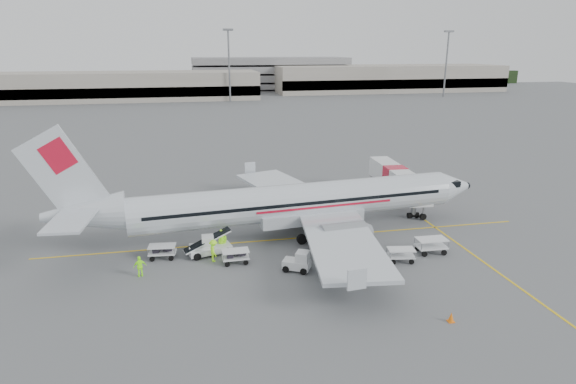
% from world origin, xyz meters
% --- Properties ---
extents(ground, '(360.00, 360.00, 0.00)m').
position_xyz_m(ground, '(0.00, 0.00, 0.00)').
color(ground, '#56595B').
extents(stripe_lead, '(44.00, 0.20, 0.01)m').
position_xyz_m(stripe_lead, '(0.00, 0.00, 0.01)').
color(stripe_lead, yellow).
rests_on(stripe_lead, ground).
extents(stripe_cross, '(0.20, 20.00, 0.01)m').
position_xyz_m(stripe_cross, '(14.00, -8.00, 0.01)').
color(stripe_cross, yellow).
rests_on(stripe_cross, ground).
extents(terminal_west, '(110.00, 22.00, 9.00)m').
position_xyz_m(terminal_west, '(-40.00, 130.00, 4.50)').
color(terminal_west, gray).
rests_on(terminal_west, ground).
extents(terminal_east, '(90.00, 26.00, 10.00)m').
position_xyz_m(terminal_east, '(70.00, 145.00, 5.00)').
color(terminal_east, gray).
rests_on(terminal_east, ground).
extents(parking_garage, '(62.00, 24.00, 14.00)m').
position_xyz_m(parking_garage, '(25.00, 160.00, 7.00)').
color(parking_garage, slate).
rests_on(parking_garage, ground).
extents(treeline, '(300.00, 3.00, 6.00)m').
position_xyz_m(treeline, '(0.00, 175.00, 3.00)').
color(treeline, black).
rests_on(treeline, ground).
extents(mast_center, '(3.20, 1.20, 22.00)m').
position_xyz_m(mast_center, '(5.00, 118.00, 11.00)').
color(mast_center, slate).
rests_on(mast_center, ground).
extents(mast_east, '(3.20, 1.20, 22.00)m').
position_xyz_m(mast_east, '(80.00, 118.00, 11.00)').
color(mast_east, slate).
rests_on(mast_east, ground).
extents(aircraft, '(41.73, 34.09, 10.77)m').
position_xyz_m(aircraft, '(0.68, 0.94, 5.39)').
color(aircraft, silver).
rests_on(aircraft, ground).
extents(jet_bridge, '(3.61, 15.28, 3.98)m').
position_xyz_m(jet_bridge, '(13.40, 8.39, 1.99)').
color(jet_bridge, silver).
rests_on(jet_bridge, ground).
extents(belt_loader, '(5.00, 2.82, 2.55)m').
position_xyz_m(belt_loader, '(-7.46, -2.00, 1.28)').
color(belt_loader, silver).
rests_on(belt_loader, ground).
extents(tug_fore, '(2.21, 1.64, 1.52)m').
position_xyz_m(tug_fore, '(4.42, -4.61, 0.76)').
color(tug_fore, silver).
rests_on(tug_fore, ground).
extents(tug_mid, '(2.38, 2.01, 1.59)m').
position_xyz_m(tug_mid, '(-1.06, -6.40, 0.80)').
color(tug_mid, silver).
rests_on(tug_mid, ground).
extents(tug_aft, '(2.13, 1.23, 1.64)m').
position_xyz_m(tug_aft, '(-8.09, -2.00, 0.82)').
color(tug_aft, silver).
rests_on(tug_aft, ground).
extents(cart_loaded_a, '(2.28, 1.50, 1.13)m').
position_xyz_m(cart_loaded_a, '(-11.30, -2.00, 0.56)').
color(cart_loaded_a, silver).
rests_on(cart_loaded_a, ground).
extents(cart_loaded_b, '(2.14, 1.29, 1.10)m').
position_xyz_m(cart_loaded_b, '(-5.54, -4.14, 0.55)').
color(cart_loaded_b, silver).
rests_on(cart_loaded_b, ground).
extents(cart_empty_a, '(2.30, 1.58, 1.11)m').
position_xyz_m(cart_empty_a, '(7.50, -6.53, 0.55)').
color(cart_empty_a, silver).
rests_on(cart_empty_a, ground).
extents(cart_empty_b, '(2.53, 1.54, 1.30)m').
position_xyz_m(cart_empty_b, '(10.69, -5.47, 0.65)').
color(cart_empty_b, silver).
rests_on(cart_empty_b, ground).
extents(cone_nose, '(0.40, 0.40, 0.66)m').
position_xyz_m(cone_nose, '(12.03, -3.62, 0.33)').
color(cone_nose, orange).
rests_on(cone_nose, ground).
extents(cone_port, '(0.42, 0.42, 0.68)m').
position_xyz_m(cone_port, '(2.92, 12.18, 0.34)').
color(cone_port, orange).
rests_on(cone_port, ground).
extents(cone_stbd, '(0.41, 0.41, 0.67)m').
position_xyz_m(cone_stbd, '(6.83, -15.49, 0.34)').
color(cone_stbd, orange).
rests_on(cone_stbd, ground).
extents(crew_a, '(0.78, 0.60, 1.91)m').
position_xyz_m(crew_a, '(-6.40, -1.50, 0.96)').
color(crew_a, '#A0FF1B').
rests_on(crew_a, ground).
extents(crew_b, '(1.08, 1.11, 1.80)m').
position_xyz_m(crew_b, '(-6.35, -1.50, 0.90)').
color(crew_b, '#A0FF1B').
rests_on(crew_b, ground).
extents(crew_c, '(0.90, 1.29, 1.83)m').
position_xyz_m(crew_c, '(-7.23, -3.43, 0.92)').
color(crew_c, '#A0FF1B').
rests_on(crew_c, ground).
extents(crew_d, '(1.02, 0.60, 1.63)m').
position_xyz_m(crew_d, '(-12.78, -5.02, 0.81)').
color(crew_d, '#A0FF1B').
rests_on(crew_d, ground).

